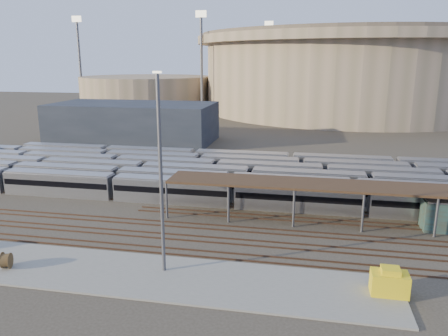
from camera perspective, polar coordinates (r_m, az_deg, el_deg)
ground at (r=57.77m, az=-0.23°, el=-7.51°), size 420.00×420.00×0.00m
apron at (r=45.92m, az=-10.37°, el=-13.59°), size 50.00×9.00×0.20m
subway_trains at (r=74.70m, az=1.70°, el=-1.03°), size 128.74×23.90×3.60m
inspection_shed at (r=60.04m, az=21.65°, el=-2.67°), size 60.30×6.00×5.30m
empty_tracks at (r=53.21m, az=-1.30°, el=-9.36°), size 170.00×9.62×0.18m
stadium at (r=193.26m, az=15.78°, el=12.12°), size 124.00×124.00×32.50m
secondary_arena at (r=196.36m, az=-10.10°, el=9.67°), size 56.00×56.00×14.00m
service_building at (r=118.05m, az=-11.76°, el=5.85°), size 42.00×20.00×10.00m
floodlight_0 at (r=167.66m, az=-2.95°, el=13.83°), size 4.00×1.00×38.40m
floodlight_1 at (r=197.38m, az=-18.32°, el=13.19°), size 4.00×1.00×38.40m
floodlight_3 at (r=213.67m, az=5.78°, el=13.82°), size 4.00×1.00×38.40m
cable_reel_west at (r=51.29m, az=-26.55°, el=-10.73°), size 1.37×1.84×1.65m
yard_light_pole at (r=42.78m, az=-8.25°, el=-0.95°), size 0.80×0.36×19.96m
yellow_equipment at (r=44.08m, az=20.78°, el=-13.91°), size 3.33×2.10×2.07m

